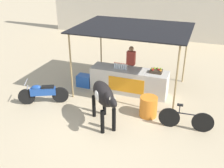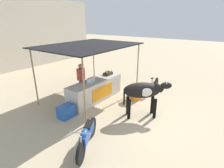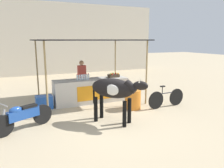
# 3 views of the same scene
# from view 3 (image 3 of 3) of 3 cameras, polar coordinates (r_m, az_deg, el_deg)

# --- Properties ---
(ground_plane) EXTENTS (60.00, 60.00, 0.00)m
(ground_plane) POSITION_cam_3_polar(r_m,az_deg,el_deg) (7.12, 0.42, -9.20)
(ground_plane) COLOR tan
(building_wall_far) EXTENTS (16.00, 0.50, 5.15)m
(building_wall_far) POSITION_cam_3_polar(r_m,az_deg,el_deg) (16.79, -14.92, 11.31)
(building_wall_far) COLOR beige
(building_wall_far) RESTS_ON ground
(stall_counter) EXTENTS (3.00, 0.82, 0.96)m
(stall_counter) POSITION_cam_3_polar(r_m,az_deg,el_deg) (8.94, -5.43, -1.72)
(stall_counter) COLOR beige
(stall_counter) RESTS_ON ground
(stall_awning) EXTENTS (4.20, 3.20, 2.53)m
(stall_awning) POSITION_cam_3_polar(r_m,az_deg,el_deg) (8.99, -6.30, 10.85)
(stall_awning) COLOR black
(stall_awning) RESTS_ON ground
(water_bottle_row) EXTENTS (0.52, 0.07, 0.25)m
(water_bottle_row) POSITION_cam_3_polar(r_m,az_deg,el_deg) (8.68, -7.60, 1.83)
(water_bottle_row) COLOR silver
(water_bottle_row) RESTS_ON stall_counter
(fruit_crate) EXTENTS (0.44, 0.32, 0.18)m
(fruit_crate) POSITION_cam_3_polar(r_m,az_deg,el_deg) (9.25, 0.39, 2.29)
(fruit_crate) COLOR #3F3326
(fruit_crate) RESTS_ON stall_counter
(vendor_behind_counter) EXTENTS (0.34, 0.22, 1.65)m
(vendor_behind_counter) POSITION_cam_3_polar(r_m,az_deg,el_deg) (9.52, -7.86, 1.30)
(vendor_behind_counter) COLOR #383842
(vendor_behind_counter) RESTS_ON ground
(cooler_box) EXTENTS (0.60, 0.44, 0.48)m
(cooler_box) POSITION_cam_3_polar(r_m,az_deg,el_deg) (8.52, -17.29, -4.55)
(cooler_box) COLOR blue
(cooler_box) RESTS_ON ground
(water_barrel) EXTENTS (0.59, 0.59, 0.70)m
(water_barrel) POSITION_cam_3_polar(r_m,az_deg,el_deg) (8.12, 5.45, -4.02)
(water_barrel) COLOR orange
(water_barrel) RESTS_ON ground
(cow) EXTENTS (1.43, 1.65, 1.44)m
(cow) POSITION_cam_3_polar(r_m,az_deg,el_deg) (6.57, 0.60, -1.54)
(cow) COLOR black
(cow) RESTS_ON ground
(motorcycle_parked) EXTENTS (1.65, 0.94, 0.90)m
(motorcycle_parked) POSITION_cam_3_polar(r_m,az_deg,el_deg) (6.65, -22.25, -7.68)
(motorcycle_parked) COLOR black
(motorcycle_parked) RESTS_ON ground
(bicycle_leaning) EXTENTS (1.66, 0.15, 0.85)m
(bicycle_leaning) POSITION_cam_3_polar(r_m,az_deg,el_deg) (8.51, 14.01, -3.62)
(bicycle_leaning) COLOR black
(bicycle_leaning) RESTS_ON ground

